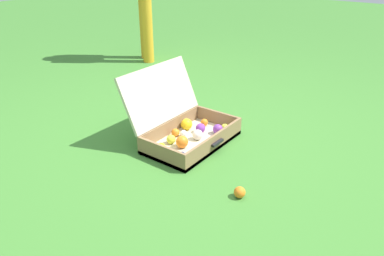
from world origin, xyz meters
TOP-DOWN VIEW (x-y plane):
  - ground_plane at (0.00, 0.00)m, footprint 16.00×16.00m
  - open_suitcase at (0.04, 0.11)m, footprint 0.63×0.56m
  - stray_ball_on_grass at (-0.28, -0.51)m, footprint 0.06×0.06m

SIDE VIEW (x-z plane):
  - ground_plane at x=0.00m, z-range 0.00..0.00m
  - stray_ball_on_grass at x=-0.28m, z-range 0.00..0.06m
  - open_suitcase at x=0.04m, z-range -0.13..0.34m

